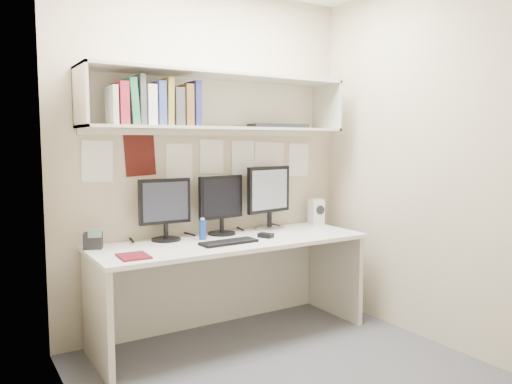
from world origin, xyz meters
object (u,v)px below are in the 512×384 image
monitor_left (165,207)px  keyboard (229,242)px  speaker (316,212)px  monitor_center (221,202)px  monitor_right (269,196)px  maroon_notebook (134,256)px  desk_phone (93,240)px  desk (232,288)px

monitor_left → keyboard: (0.33, -0.34, -0.23)m
speaker → keyboard: bearing=-153.7°
monitor_left → monitor_center: monitor_center is taller
monitor_center → monitor_right: (0.43, -0.00, 0.03)m
keyboard → speaker: size_ratio=1.87×
monitor_right → maroon_notebook: 1.34m
keyboard → speaker: speaker is taller
monitor_left → maroon_notebook: monitor_left is taller
keyboard → monitor_left: bearing=131.3°
maroon_notebook → monitor_right: bearing=20.0°
monitor_right → desk_phone: size_ratio=3.55×
desk → monitor_right: 0.82m
monitor_left → keyboard: 0.53m
desk → speaker: size_ratio=9.24×
maroon_notebook → desk_phone: (-0.15, 0.38, 0.05)m
monitor_left → speaker: monitor_left is taller
monitor_center → speaker: 0.92m
desk → maroon_notebook: size_ratio=9.34×
monitor_left → keyboard: monitor_left is taller
desk → speaker: bearing=12.4°
monitor_left → monitor_center: size_ratio=0.99×
monitor_left → maroon_notebook: (-0.36, -0.40, -0.24)m
desk → speaker: 1.07m
monitor_left → desk_phone: 0.55m
desk → desk_phone: 1.04m
monitor_center → maroon_notebook: 0.94m
monitor_center → keyboard: (-0.12, -0.34, -0.24)m
monitor_center → desk_phone: (-0.96, -0.02, -0.19)m
desk → keyboard: 0.40m
desk → keyboard: keyboard is taller
speaker → monitor_left: bearing=-172.0°
desk → monitor_left: monitor_left is taller
keyboard → monitor_right: bearing=29.4°
monitor_center → keyboard: bearing=-117.7°
monitor_right → desk_phone: monitor_right is taller
maroon_notebook → desk_phone: bearing=113.8°
desk → speaker: speaker is taller
keyboard → maroon_notebook: keyboard is taller
monitor_center → speaker: size_ratio=2.07×
monitor_right → keyboard: bearing=-159.1°
monitor_center → desk_phone: monitor_center is taller
monitor_left → monitor_right: bearing=0.8°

